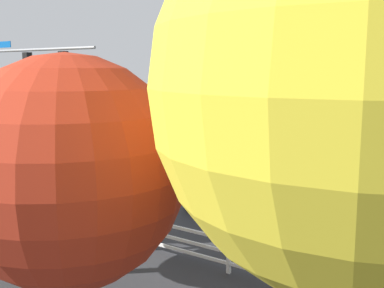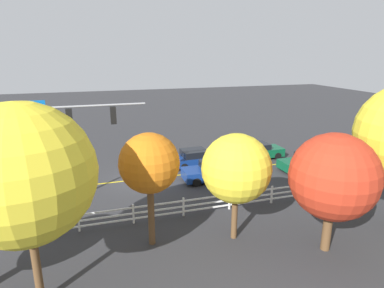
# 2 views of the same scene
# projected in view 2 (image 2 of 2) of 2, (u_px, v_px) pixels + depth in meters

# --- Properties ---
(ground_plane) EXTENTS (120.00, 120.00, 0.00)m
(ground_plane) POSITION_uv_depth(u_px,v_px,m) (141.00, 179.00, 24.57)
(ground_plane) COLOR #2D2D30
(lane_center_stripe) EXTENTS (28.00, 0.16, 0.01)m
(lane_center_stripe) POSITION_uv_depth(u_px,v_px,m) (191.00, 174.00, 25.70)
(lane_center_stripe) COLOR gold
(lane_center_stripe) RESTS_ON ground_plane
(signal_assembly) EXTENTS (6.90, 0.37, 6.76)m
(signal_assembly) POSITION_uv_depth(u_px,v_px,m) (59.00, 136.00, 18.12)
(signal_assembly) COLOR gray
(signal_assembly) RESTS_ON ground_plane
(car_0) EXTENTS (4.48, 2.00, 1.42)m
(car_0) POSITION_uv_depth(u_px,v_px,m) (213.00, 171.00, 24.29)
(car_0) COLOR navy
(car_0) RESTS_ON ground_plane
(car_1) EXTENTS (4.18, 2.21, 1.40)m
(car_1) POSITION_uv_depth(u_px,v_px,m) (196.00, 158.00, 27.37)
(car_1) COLOR navy
(car_1) RESTS_ON ground_plane
(car_2) EXTENTS (4.50, 1.95, 1.41)m
(car_2) POSITION_uv_depth(u_px,v_px,m) (257.00, 151.00, 29.20)
(car_2) COLOR #0C4C2D
(car_2) RESTS_ON ground_plane
(car_3) EXTENTS (4.41, 1.88, 1.42)m
(car_3) POSITION_uv_depth(u_px,v_px,m) (306.00, 162.00, 26.37)
(car_3) COLOR #0C4C2D
(car_3) RESTS_ON ground_plane
(white_rail_fence) EXTENTS (26.10, 0.10, 1.15)m
(white_rail_fence) POSITION_uv_depth(u_px,v_px,m) (207.00, 203.00, 19.36)
(white_rail_fence) COLOR white
(white_rail_fence) RESTS_ON ground_plane
(tree_0) EXTENTS (5.01, 5.01, 7.73)m
(tree_0) POSITION_uv_depth(u_px,v_px,m) (23.00, 174.00, 11.15)
(tree_0) COLOR brown
(tree_0) RESTS_ON ground_plane
(tree_1) EXTENTS (3.43, 3.43, 5.50)m
(tree_1) POSITION_uv_depth(u_px,v_px,m) (236.00, 169.00, 15.88)
(tree_1) COLOR brown
(tree_1) RESTS_ON ground_plane
(tree_3) EXTENTS (2.87, 2.87, 5.68)m
(tree_3) POSITION_uv_depth(u_px,v_px,m) (149.00, 164.00, 15.23)
(tree_3) COLOR brown
(tree_3) RESTS_ON ground_plane
(tree_4) EXTENTS (4.04, 4.04, 5.79)m
(tree_4) POSITION_uv_depth(u_px,v_px,m) (334.00, 177.00, 14.88)
(tree_4) COLOR brown
(tree_4) RESTS_ON ground_plane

